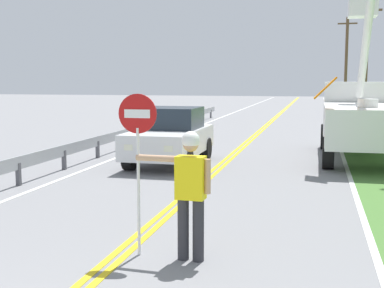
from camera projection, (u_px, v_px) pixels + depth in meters
name	position (u px, v px, depth m)	size (l,w,h in m)	color
centerline_yellow_left	(251.00, 137.00, 22.60)	(0.11, 110.00, 0.01)	yellow
centerline_yellow_right	(255.00, 138.00, 22.56)	(0.11, 110.00, 0.01)	yellow
edge_line_right	(337.00, 140.00, 21.73)	(0.12, 110.00, 0.01)	silver
edge_line_left	(174.00, 135.00, 23.43)	(0.12, 110.00, 0.01)	silver
flagger_worker	(190.00, 187.00, 7.08)	(1.09, 0.26, 1.83)	#2D2D33
stop_sign_paddle	(138.00, 138.00, 7.22)	(0.56, 0.04, 2.33)	silver
utility_bucket_truck	(360.00, 114.00, 16.71)	(2.67, 6.82, 5.38)	white
oncoming_sedan_nearest	(171.00, 136.00, 15.43)	(1.92, 4.11, 1.70)	silver
utility_pole_mid	(366.00, 57.00, 34.06)	(1.80, 0.28, 7.70)	brown
utility_pole_far	(346.00, 60.00, 49.01)	(1.80, 0.28, 8.48)	brown
guardrail_left_shoulder	(134.00, 132.00, 19.95)	(0.10, 32.00, 0.71)	#9EA0A3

